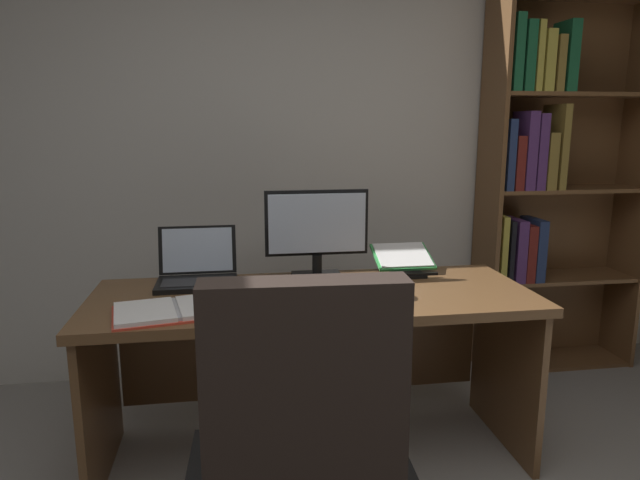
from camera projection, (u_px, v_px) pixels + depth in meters
name	position (u px, v px, depth m)	size (l,w,h in m)	color
wall_back	(307.00, 141.00, 3.21)	(4.80, 0.12, 2.69)	beige
desk	(311.00, 332.00, 2.46)	(1.83, 0.69, 0.75)	brown
bookshelf	(541.00, 194.00, 3.25)	(0.93, 0.32, 2.14)	brown
monitor	(317.00, 235.00, 2.53)	(0.47, 0.16, 0.40)	black
laptop	(197.00, 272.00, 2.48)	(0.35, 0.29, 0.24)	black
keyboard	(330.00, 298.00, 2.24)	(0.42, 0.15, 0.02)	black
computer_mouse	(402.00, 293.00, 2.28)	(0.06, 0.10, 0.04)	black
reading_stand_with_book	(404.00, 259.00, 2.68)	(0.27, 0.27, 0.12)	black
open_binder	(177.00, 310.00, 2.10)	(0.50, 0.36, 0.02)	#DB422D
notepad	(250.00, 294.00, 2.31)	(0.15, 0.21, 0.01)	white
pen	(254.00, 292.00, 2.32)	(0.01, 0.01, 0.14)	navy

